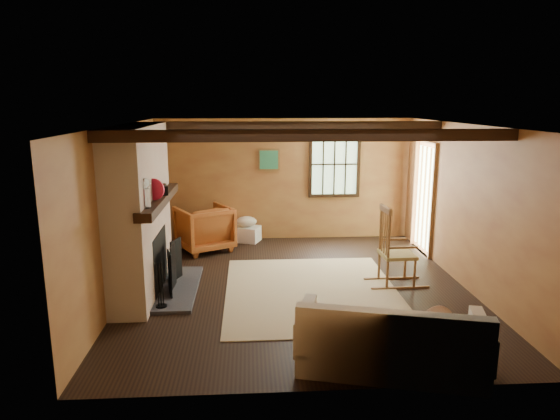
{
  "coord_description": "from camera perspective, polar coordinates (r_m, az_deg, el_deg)",
  "views": [
    {
      "loc": [
        -0.69,
        -7.02,
        2.72
      ],
      "look_at": [
        -0.23,
        0.4,
        1.1
      ],
      "focal_mm": 32.0,
      "sensor_mm": 36.0,
      "label": 1
    }
  ],
  "objects": [
    {
      "name": "fireplace",
      "position": [
        7.37,
        -15.52,
        -0.81
      ],
      "size": [
        1.02,
        2.3,
        2.4
      ],
      "color": "#AC5B42",
      "rests_on": "ground"
    },
    {
      "name": "basket_pillow",
      "position": [
        9.85,
        -3.86,
        -1.33
      ],
      "size": [
        0.44,
        0.37,
        0.2
      ],
      "primitive_type": "ellipsoid",
      "rotation": [
        0.0,
        0.0,
        -0.11
      ],
      "color": "beige",
      "rests_on": "laundry_basket"
    },
    {
      "name": "rug",
      "position": [
        7.4,
        3.64,
        -9.26
      ],
      "size": [
        2.5,
        3.0,
        0.01
      ],
      "primitive_type": "cube",
      "color": "tan",
      "rests_on": "ground"
    },
    {
      "name": "ground",
      "position": [
        7.56,
        1.93,
        -8.77
      ],
      "size": [
        5.5,
        5.5,
        0.0
      ],
      "primitive_type": "plane",
      "color": "black",
      "rests_on": "ground"
    },
    {
      "name": "rocking_chair",
      "position": [
        7.7,
        12.95,
        -4.65
      ],
      "size": [
        0.9,
        0.51,
        1.22
      ],
      "rotation": [
        0.0,
        0.0,
        1.61
      ],
      "color": "tan",
      "rests_on": "ground"
    },
    {
      "name": "room_envelope",
      "position": [
        7.42,
        3.53,
        3.88
      ],
      "size": [
        5.02,
        5.52,
        2.44
      ],
      "color": "#A8753B",
      "rests_on": "ground"
    },
    {
      "name": "firewood_pile",
      "position": [
        9.96,
        -10.09,
        -3.05
      ],
      "size": [
        0.63,
        0.11,
        0.23
      ],
      "color": "brown",
      "rests_on": "ground"
    },
    {
      "name": "sofa",
      "position": [
        5.42,
        12.58,
        -14.81
      ],
      "size": [
        2.06,
        1.3,
        0.77
      ],
      "rotation": [
        0.0,
        0.0,
        -0.26
      ],
      "color": "beige",
      "rests_on": "ground"
    },
    {
      "name": "laundry_basket",
      "position": [
        9.91,
        -3.84,
        -2.74
      ],
      "size": [
        0.6,
        0.53,
        0.3
      ],
      "primitive_type": "cube",
      "rotation": [
        0.0,
        0.0,
        -0.36
      ],
      "color": "white",
      "rests_on": "ground"
    },
    {
      "name": "armchair",
      "position": [
        9.35,
        -8.66,
        -2.07
      ],
      "size": [
        1.23,
        1.24,
        0.84
      ],
      "primitive_type": "imported",
      "rotation": [
        0.0,
        0.0,
        -2.64
      ],
      "color": "#BF6026",
      "rests_on": "ground"
    }
  ]
}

